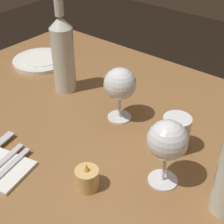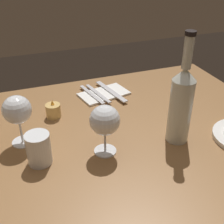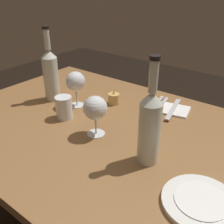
# 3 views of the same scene
# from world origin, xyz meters

# --- Properties ---
(dining_table) EXTENTS (1.30, 0.90, 0.74)m
(dining_table) POSITION_xyz_m (0.00, 0.00, 0.65)
(dining_table) COLOR olive
(dining_table) RESTS_ON ground
(wine_glass_left) EXTENTS (0.09, 0.09, 0.15)m
(wine_glass_left) POSITION_xyz_m (0.01, -0.06, 0.85)
(wine_glass_left) COLOR white
(wine_glass_left) RESTS_ON dining_table
(wine_glass_right) EXTENTS (0.09, 0.09, 0.16)m
(wine_glass_right) POSITION_xyz_m (-0.21, 0.07, 0.85)
(wine_glass_right) COLOR white
(wine_glass_right) RESTS_ON dining_table
(wine_bottle_second) EXTENTS (0.07, 0.07, 0.34)m
(wine_bottle_second) POSITION_xyz_m (0.24, -0.07, 0.87)
(wine_bottle_second) COLOR silver
(wine_bottle_second) RESTS_ON dining_table
(water_tumbler) EXTENTS (0.07, 0.07, 0.09)m
(water_tumbler) POSITION_xyz_m (-0.17, -0.04, 0.78)
(water_tumbler) COLOR white
(water_tumbler) RESTS_ON dining_table
(votive_candle) EXTENTS (0.05, 0.05, 0.07)m
(votive_candle) POSITION_xyz_m (-0.09, 0.19, 0.76)
(votive_candle) COLOR #DBB266
(votive_candle) RESTS_ON dining_table
(dinner_plate) EXTENTS (0.20, 0.20, 0.02)m
(dinner_plate) POSITION_xyz_m (0.45, -0.15, 0.75)
(dinner_plate) COLOR white
(dinner_plate) RESTS_ON dining_table
(fork_outer) EXTENTS (0.05, 0.18, 0.00)m
(fork_outer) POSITION_xyz_m (0.08, 0.29, 0.75)
(fork_outer) COLOR silver
(fork_outer) RESTS_ON folded_napkin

